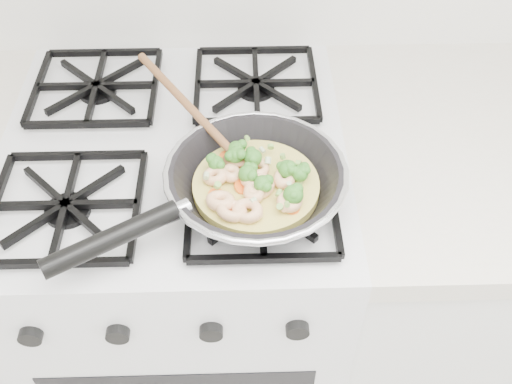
{
  "coord_description": "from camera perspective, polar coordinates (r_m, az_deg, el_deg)",
  "views": [
    {
      "loc": [
        0.13,
        0.94,
        1.6
      ],
      "look_at": [
        0.14,
        1.56,
        0.93
      ],
      "focal_mm": 41.71,
      "sensor_mm": 36.0,
      "label": 1
    }
  ],
  "objects": [
    {
      "name": "skillet",
      "position": [
        0.89,
        -0.4,
        0.99
      ],
      "size": [
        0.43,
        0.45,
        0.08
      ],
      "rotation": [
        0.0,
        0.0,
        -0.22
      ],
      "color": "black",
      "rests_on": "stove"
    },
    {
      "name": "stove",
      "position": [
        1.37,
        -6.17,
        -9.21
      ],
      "size": [
        0.6,
        0.6,
        0.92
      ],
      "color": "silver",
      "rests_on": "ground"
    }
  ]
}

